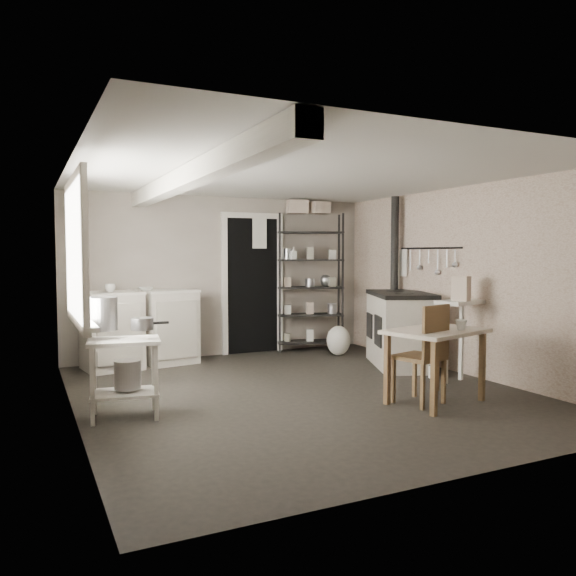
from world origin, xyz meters
name	(u,v)px	position (x,y,z in m)	size (l,w,h in m)	color
floor	(300,392)	(0.00, 0.00, 0.00)	(5.00, 5.00, 0.00)	black
ceiling	(300,175)	(0.00, 0.00, 2.30)	(5.00, 5.00, 0.00)	beige
wall_back	(223,276)	(0.00, 2.50, 1.15)	(4.50, 0.02, 2.30)	#9E9387
wall_front	(472,304)	(0.00, -2.50, 1.15)	(4.50, 0.02, 2.30)	#9E9387
wall_left	(72,291)	(-2.25, 0.00, 1.15)	(0.02, 5.00, 2.30)	#9E9387
wall_right	(464,280)	(2.25, 0.00, 1.15)	(0.02, 5.00, 2.30)	#9E9387
window	(73,251)	(-2.22, 0.20, 1.50)	(0.12, 1.76, 1.28)	white
doorway	(253,286)	(0.45, 2.47, 1.00)	(0.96, 0.10, 2.08)	white
ceiling_beam	(188,178)	(-1.20, 0.00, 2.20)	(0.18, 5.00, 0.18)	white
wallpaper_panel	(463,280)	(2.24, 0.00, 1.15)	(0.01, 5.00, 2.30)	beige
utensil_rail	(429,248)	(2.19, 0.60, 1.55)	(0.06, 1.20, 0.44)	#ABABAD
prep_table	(124,374)	(-1.84, -0.14, 0.40)	(0.62, 0.45, 0.71)	white
stockpot	(102,314)	(-2.01, -0.03, 0.94)	(0.28, 0.28, 0.30)	#ABABAD
saucepan	(142,324)	(-1.69, -0.19, 0.85)	(0.20, 0.20, 0.11)	#ABABAD
bucket	(128,374)	(-1.81, -0.11, 0.39)	(0.24, 0.24, 0.26)	#ABABAD
base_cabinets	(141,331)	(-1.26, 2.18, 0.46)	(1.51, 0.65, 0.99)	beige
mixing_bowl	(146,294)	(-1.19, 2.13, 0.95)	(0.26, 0.26, 0.06)	silver
counter_cup	(110,294)	(-1.65, 2.07, 0.97)	(0.13, 0.13, 0.10)	silver
shelf_rack	(310,288)	(1.31, 2.27, 0.95)	(0.99, 0.38, 2.08)	black
shelf_jar	(293,261)	(1.03, 2.28, 1.37)	(0.08, 0.09, 0.19)	silver
storage_box_a	(297,218)	(1.11, 2.31, 2.01)	(0.29, 0.25, 0.20)	beige
storage_box_b	(319,220)	(1.44, 2.23, 1.99)	(0.27, 0.25, 0.17)	beige
stove	(400,333)	(1.83, 0.71, 0.44)	(0.68, 1.23, 0.97)	beige
stovepipe	(395,246)	(2.09, 1.21, 1.59)	(0.12, 0.12, 1.53)	black
side_ledge	(460,344)	(1.95, -0.28, 0.43)	(0.61, 0.33, 0.94)	white
oats_box	(461,295)	(1.90, -0.34, 1.01)	(0.11, 0.19, 0.28)	beige
work_table	(435,365)	(1.03, -0.93, 0.38)	(0.96, 0.67, 0.73)	beige
table_cup	(461,322)	(1.22, -1.08, 0.81)	(0.11, 0.11, 0.10)	silver
chair	(419,355)	(0.87, -0.88, 0.48)	(0.41, 0.43, 0.99)	brown
flour_sack	(338,339)	(1.49, 1.72, 0.24)	(0.36, 0.30, 0.43)	white
floor_crock	(433,372)	(1.75, -0.05, 0.07)	(0.12, 0.12, 0.14)	silver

